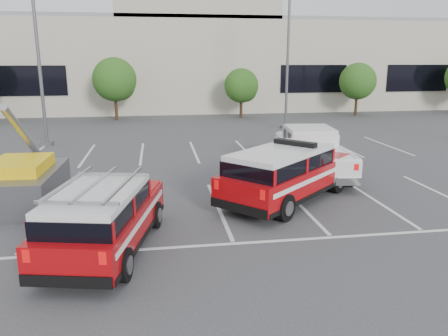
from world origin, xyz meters
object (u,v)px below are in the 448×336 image
(light_pole_left, at_px, (38,50))
(ladder_suv, at_px, (104,223))
(light_pole_mid, at_px, (288,52))
(white_pickup, at_px, (311,156))
(tree_mid_right, at_px, (242,87))
(utility_rig, at_px, (17,185))
(convention_building, at_px, (175,59))
(tree_right, at_px, (358,82))
(tree_mid_left, at_px, (116,81))
(fire_chief_suv, at_px, (287,177))

(light_pole_left, xyz_separation_m, ladder_suv, (4.75, -14.82, -4.42))
(light_pole_mid, bearing_deg, ladder_suv, -118.57)
(light_pole_left, height_order, white_pickup, light_pole_left)
(tree_mid_right, distance_m, ladder_suv, 26.28)
(light_pole_left, relative_size, utility_rig, 2.52)
(convention_building, bearing_deg, tree_right, -33.37)
(tree_mid_right, height_order, light_pole_mid, light_pole_mid)
(tree_mid_right, bearing_deg, light_pole_left, -142.50)
(tree_mid_left, xyz_separation_m, light_pole_left, (-3.09, -10.05, 2.14))
(convention_building, relative_size, tree_right, 13.58)
(light_pole_left, relative_size, fire_chief_suv, 1.84)
(convention_building, relative_size, white_pickup, 9.47)
(light_pole_mid, height_order, ladder_suv, light_pole_mid)
(convention_building, xyz_separation_m, white_pickup, (4.31, -28.01, -3.97))
(tree_mid_left, xyz_separation_m, utility_rig, (-1.56, -20.75, -2.36))
(light_pole_mid, xyz_separation_m, utility_rig, (-13.47, -14.70, -4.51))
(fire_chief_suv, height_order, utility_rig, utility_rig)
(tree_mid_left, height_order, tree_right, tree_mid_left)
(white_pickup, bearing_deg, fire_chief_suv, -114.96)
(tree_mid_right, bearing_deg, light_pole_mid, -72.48)
(light_pole_mid, xyz_separation_m, fire_chief_suv, (-4.60, -15.56, -4.37))
(tree_mid_left, distance_m, ladder_suv, 25.02)
(convention_building, xyz_separation_m, utility_rig, (-6.65, -30.57, -4.04))
(light_pole_left, relative_size, light_pole_mid, 1.00)
(white_pickup, bearing_deg, utility_rig, -160.31)
(utility_rig, bearing_deg, white_pickup, 14.81)
(tree_mid_right, height_order, white_pickup, tree_mid_right)
(tree_mid_right, xyz_separation_m, light_pole_left, (-13.09, -10.05, 2.68))
(tree_mid_left, height_order, light_pole_mid, light_pole_mid)
(convention_building, xyz_separation_m, tree_mid_right, (4.91, -9.82, -2.22))
(utility_rig, bearing_deg, tree_mid_right, 62.53)
(ladder_suv, xyz_separation_m, utility_rig, (-3.23, 4.12, -0.09))
(convention_building, bearing_deg, utility_rig, -102.28)
(light_pole_mid, bearing_deg, tree_mid_left, 153.08)
(white_pickup, distance_m, ladder_suv, 10.22)
(white_pickup, height_order, ladder_suv, ladder_suv)
(tree_right, relative_size, white_pickup, 0.70)
(light_pole_left, bearing_deg, convention_building, 67.61)
(tree_mid_left, relative_size, utility_rig, 1.19)
(light_pole_mid, relative_size, ladder_suv, 1.98)
(tree_mid_left, height_order, tree_mid_right, tree_mid_left)
(convention_building, distance_m, white_pickup, 28.61)
(tree_right, height_order, light_pole_mid, light_pole_mid)
(tree_right, xyz_separation_m, white_pickup, (-10.60, -18.19, -2.02))
(tree_mid_right, distance_m, white_pickup, 18.28)
(light_pole_left, distance_m, ladder_suv, 16.18)
(tree_right, relative_size, light_pole_left, 0.43)
(utility_rig, bearing_deg, tree_right, 45.56)
(ladder_suv, bearing_deg, light_pole_mid, 73.94)
(convention_building, height_order, light_pole_left, convention_building)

